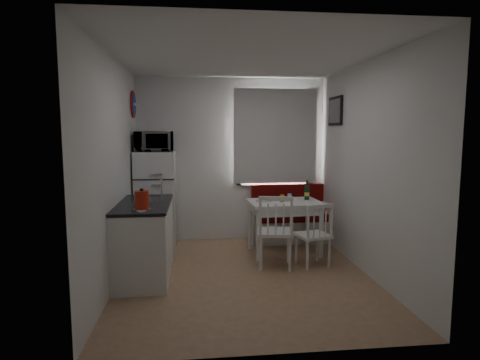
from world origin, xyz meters
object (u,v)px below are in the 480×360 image
at_px(kettle, 142,200).
at_px(chair_right, 315,228).
at_px(fridge, 156,200).
at_px(wine_bottle, 307,190).
at_px(bench, 290,222).
at_px(microwave, 154,141).
at_px(chair_left, 277,224).
at_px(dining_table, 285,207).
at_px(kitchen_counter, 145,239).

bearing_deg(kettle, chair_right, 15.73).
distance_m(fridge, wine_bottle, 2.26).
distance_m(bench, microwave, 2.47).
distance_m(bench, chair_left, 1.43).
bearing_deg(fridge, chair_right, -29.45).
bearing_deg(chair_right, fridge, 137.20).
relative_size(bench, fridge, 0.86).
distance_m(bench, dining_table, 0.78).
height_order(kitchen_counter, chair_left, kitchen_counter).
xyz_separation_m(dining_table, kettle, (-1.83, -1.24, 0.35)).
bearing_deg(dining_table, microwave, 161.89).
bearing_deg(wine_bottle, fridge, 168.84).
relative_size(dining_table, kettle, 4.36).
bearing_deg(kettle, fridge, 90.97).
height_order(kitchen_counter, chair_right, kitchen_counter).
xyz_separation_m(chair_right, fridge, (-2.11, 1.19, 0.21)).
bearing_deg(bench, wine_bottle, -77.63).
xyz_separation_m(fridge, kettle, (0.03, -1.78, 0.29)).
relative_size(fridge, wine_bottle, 5.07).
bearing_deg(microwave, fridge, 90.00).
bearing_deg(wine_bottle, chair_left, -127.98).
height_order(kitchen_counter, bench, kitchen_counter).
relative_size(dining_table, chair_right, 2.24).
relative_size(chair_right, kettle, 1.95).
bearing_deg(fridge, wine_bottle, -11.16).
bearing_deg(chair_left, chair_right, 11.09).
bearing_deg(chair_left, microwave, 154.12).
distance_m(microwave, kettle, 1.83).
distance_m(chair_right, microwave, 2.64).
bearing_deg(chair_right, microwave, 138.24).
xyz_separation_m(dining_table, fridge, (-1.86, 0.54, 0.05)).
bearing_deg(chair_left, bench, 79.65).
relative_size(chair_right, microwave, 0.87).
relative_size(dining_table, fridge, 0.72).
height_order(microwave, wine_bottle, microwave).
distance_m(chair_right, kettle, 2.22).
bearing_deg(fridge, kitchen_counter, -90.90).
height_order(chair_left, microwave, microwave).
height_order(microwave, kettle, microwave).
bearing_deg(bench, chair_right, -89.13).
distance_m(dining_table, wine_bottle, 0.43).
relative_size(bench, kettle, 5.21).
bearing_deg(kettle, kitchen_counter, 95.28).
height_order(bench, wine_bottle, wine_bottle).
distance_m(kettle, wine_bottle, 2.57).
height_order(bench, dining_table, bench).
xyz_separation_m(bench, fridge, (-2.09, -0.11, 0.43)).
distance_m(bench, kettle, 2.89).
bearing_deg(microwave, chair_right, -28.41).
relative_size(bench, chair_right, 2.68).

